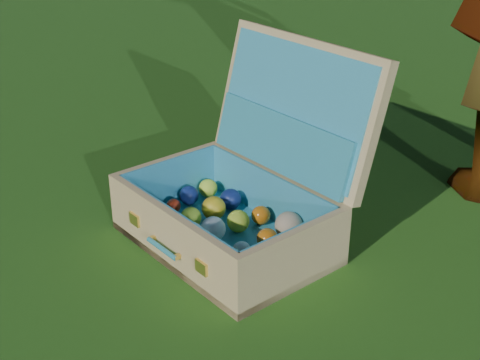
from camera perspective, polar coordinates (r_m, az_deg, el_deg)
The scene contains 3 objects.
ground at distance 1.75m, azimuth -1.19°, elevation -8.57°, with size 60.00×60.00×0.00m, color #215114.
stray_ball at distance 1.97m, azimuth -8.85°, elevation -3.52°, with size 0.07×0.07×0.07m, color teal.
suitcase at distance 1.87m, azimuth 0.73°, elevation -0.62°, with size 0.70×0.66×0.55m.
Camera 1 is at (0.82, -1.18, 1.00)m, focal length 50.00 mm.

